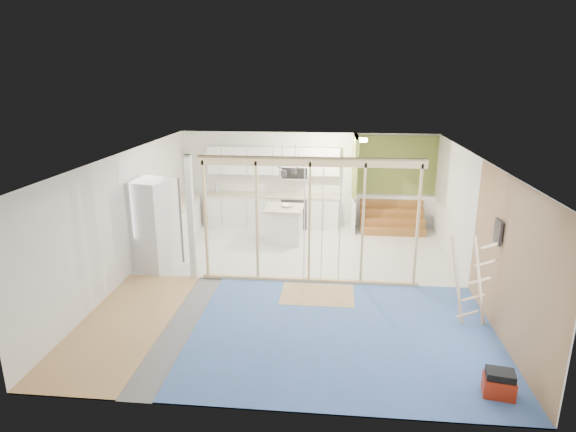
# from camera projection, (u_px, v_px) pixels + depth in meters

# --- Properties ---
(room) EXTENTS (7.01, 8.01, 2.61)m
(room) POSITION_uv_depth(u_px,v_px,m) (294.00, 221.00, 9.53)
(room) COLOR slate
(room) RESTS_ON ground
(floor_overlays) EXTENTS (7.00, 8.00, 0.03)m
(floor_overlays) POSITION_uv_depth(u_px,v_px,m) (298.00, 280.00, 9.95)
(floor_overlays) COLOR silver
(floor_overlays) RESTS_ON room
(stud_frame) EXTENTS (4.66, 0.14, 2.60)m
(stud_frame) POSITION_uv_depth(u_px,v_px,m) (282.00, 207.00, 9.48)
(stud_frame) COLOR tan
(stud_frame) RESTS_ON room
(base_cabinets) EXTENTS (4.45, 2.24, 0.93)m
(base_cabinets) POSITION_uv_depth(u_px,v_px,m) (246.00, 213.00, 13.13)
(base_cabinets) COLOR white
(base_cabinets) RESTS_ON room
(upper_cabinets) EXTENTS (3.60, 0.41, 0.85)m
(upper_cabinets) POSITION_uv_depth(u_px,v_px,m) (276.00, 162.00, 13.11)
(upper_cabinets) COLOR white
(upper_cabinets) RESTS_ON room
(green_partition) EXTENTS (2.25, 1.51, 2.60)m
(green_partition) POSITION_uv_depth(u_px,v_px,m) (381.00, 197.00, 12.94)
(green_partition) COLOR olive
(green_partition) RESTS_ON room
(pot_rack) EXTENTS (0.52, 0.52, 0.72)m
(pot_rack) POSITION_uv_depth(u_px,v_px,m) (288.00, 169.00, 11.17)
(pot_rack) COLOR black
(pot_rack) RESTS_ON room
(sheathing_panel) EXTENTS (0.02, 4.00, 2.60)m
(sheathing_panel) POSITION_uv_depth(u_px,v_px,m) (511.00, 266.00, 7.30)
(sheathing_panel) COLOR tan
(sheathing_panel) RESTS_ON room
(electrical_panel) EXTENTS (0.04, 0.30, 0.40)m
(electrical_panel) POSITION_uv_depth(u_px,v_px,m) (498.00, 232.00, 7.78)
(electrical_panel) COLOR #3A3A3F
(electrical_panel) RESTS_ON room
(ceiling_light) EXTENTS (0.32, 0.32, 0.08)m
(ceiling_light) POSITION_uv_depth(u_px,v_px,m) (361.00, 140.00, 11.92)
(ceiling_light) COLOR #FFEABF
(ceiling_light) RESTS_ON room
(fridge) EXTENTS (1.08, 1.04, 1.98)m
(fridge) POSITION_uv_depth(u_px,v_px,m) (152.00, 225.00, 10.34)
(fridge) COLOR silver
(fridge) RESTS_ON room
(island) EXTENTS (0.99, 0.99, 0.92)m
(island) POSITION_uv_depth(u_px,v_px,m) (284.00, 225.00, 12.12)
(island) COLOR silver
(island) RESTS_ON room
(bowl) EXTENTS (0.35, 0.35, 0.07)m
(bowl) POSITION_uv_depth(u_px,v_px,m) (288.00, 206.00, 11.98)
(bowl) COLOR silver
(bowl) RESTS_ON island
(soap_bottle_a) EXTENTS (0.16, 0.16, 0.33)m
(soap_bottle_a) POSITION_uv_depth(u_px,v_px,m) (217.00, 187.00, 13.44)
(soap_bottle_a) COLOR #B1B5C6
(soap_bottle_a) RESTS_ON base_cabinets
(soap_bottle_b) EXTENTS (0.09, 0.09, 0.17)m
(soap_bottle_b) POSITION_uv_depth(u_px,v_px,m) (331.00, 193.00, 13.04)
(soap_bottle_b) COLOR silver
(soap_bottle_b) RESTS_ON base_cabinets
(toolbox) EXTENTS (0.44, 0.36, 0.38)m
(toolbox) POSITION_uv_depth(u_px,v_px,m) (499.00, 384.00, 6.32)
(toolbox) COLOR #A0240E
(toolbox) RESTS_ON room
(ladder) EXTENTS (0.87, 0.13, 1.62)m
(ladder) POSITION_uv_depth(u_px,v_px,m) (471.00, 281.00, 7.92)
(ladder) COLOR #E1B889
(ladder) RESTS_ON room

